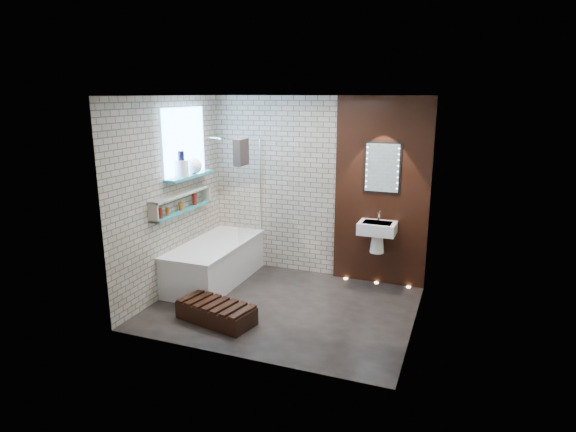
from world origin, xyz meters
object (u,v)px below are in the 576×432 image
at_px(washbasin, 377,232).
at_px(bath_screen, 250,190).
at_px(bathtub, 215,262).
at_px(walnut_step, 216,313).
at_px(led_mirror, 382,168).

bearing_deg(washbasin, bath_screen, -174.22).
relative_size(bathtub, walnut_step, 1.86).
bearing_deg(walnut_step, led_mirror, 50.74).
relative_size(washbasin, walnut_step, 0.62).
xyz_separation_m(bath_screen, led_mirror, (1.82, 0.34, 0.37)).
distance_m(washbasin, walnut_step, 2.43).
relative_size(bathtub, bath_screen, 1.24).
bearing_deg(bathtub, led_mirror, 19.78).
bearing_deg(bath_screen, walnut_step, -80.14).
bearing_deg(bath_screen, washbasin, 5.78).
relative_size(bath_screen, washbasin, 2.41).
height_order(washbasin, walnut_step, washbasin).
bearing_deg(led_mirror, bathtub, -160.22).
distance_m(led_mirror, walnut_step, 2.90).
height_order(bath_screen, walnut_step, bath_screen).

